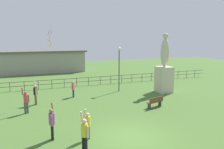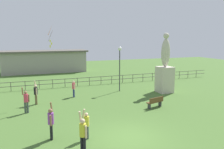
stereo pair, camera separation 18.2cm
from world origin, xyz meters
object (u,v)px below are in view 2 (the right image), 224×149
object	(u,v)px
person_3	(26,100)
person_5	(36,93)
lamppost	(120,59)
park_bench	(155,102)
statue_monument	(165,72)
kite_1	(52,31)
person_4	(74,88)
person_6	(51,121)
person_2	(83,133)
person_0	(86,124)

from	to	relation	value
person_3	person_5	xyz separation A→B (m)	(0.74, 2.00, 0.00)
lamppost	person_5	world-z (taller)	lamppost
lamppost	park_bench	world-z (taller)	lamppost
statue_monument	lamppost	distance (m)	4.67
person_5	kite_1	xyz separation A→B (m)	(1.58, 0.46, 5.01)
lamppost	person_5	distance (m)	8.73
statue_monument	person_4	world-z (taller)	statue_monument
person_5	person_4	bearing A→B (deg)	20.09
lamppost	person_6	distance (m)	11.99
park_bench	person_2	size ratio (longest dim) A/B	0.76
park_bench	person_6	distance (m)	8.72
person_0	person_2	size ratio (longest dim) A/B	0.86
statue_monument	person_2	distance (m)	13.86
person_5	person_6	bearing A→B (deg)	-85.41
person_0	person_4	xyz separation A→B (m)	(0.99, 8.93, -0.01)
person_2	person_3	size ratio (longest dim) A/B	1.06
person_4	kite_1	distance (m)	5.46
person_6	kite_1	size ratio (longest dim) A/B	1.09
statue_monument	person_0	size ratio (longest dim) A/B	3.34
park_bench	person_4	distance (m)	7.65
park_bench	kite_1	xyz separation A→B (m)	(-7.19, 4.61, 5.53)
park_bench	person_6	bearing A→B (deg)	-160.58
lamppost	statue_monument	bearing A→B (deg)	-26.04
person_2	person_5	world-z (taller)	person_2
person_4	park_bench	bearing A→B (deg)	-44.72
park_bench	kite_1	distance (m)	10.17
statue_monument	kite_1	world-z (taller)	kite_1
kite_1	lamppost	bearing A→B (deg)	12.40
person_3	kite_1	distance (m)	6.05
person_3	person_4	size ratio (longest dim) A/B	1.27
person_2	person_4	size ratio (longest dim) A/B	1.34
park_bench	person_6	world-z (taller)	person_6
lamppost	person_6	world-z (taller)	lamppost
lamppost	person_4	size ratio (longest dim) A/B	2.95
statue_monument	person_4	bearing A→B (deg)	171.75
person_0	person_4	world-z (taller)	person_0
park_bench	person_0	distance (m)	7.34
statue_monument	lamppost	size ratio (longest dim) A/B	1.30
person_3	person_6	xyz separation A→B (m)	(1.30, -5.04, 0.04)
person_3	park_bench	bearing A→B (deg)	-12.75
lamppost	person_4	world-z (taller)	lamppost
park_bench	person_5	world-z (taller)	person_5
person_0	person_6	xyz separation A→B (m)	(-1.79, 0.66, 0.13)
statue_monument	person_2	world-z (taller)	statue_monument
person_2	kite_1	world-z (taller)	kite_1
park_bench	person_2	xyz separation A→B (m)	(-6.94, -4.98, 0.56)
statue_monument	person_5	distance (m)	12.31
statue_monument	person_3	distance (m)	13.19
statue_monument	person_5	size ratio (longest dim) A/B	3.03
statue_monument	person_2	size ratio (longest dim) A/B	2.88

